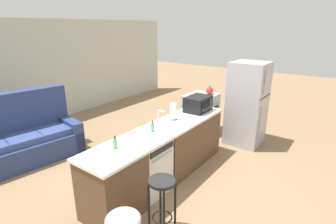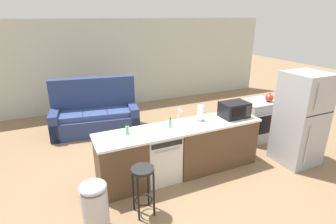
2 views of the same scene
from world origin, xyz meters
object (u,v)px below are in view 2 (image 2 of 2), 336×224
(refrigerator, at_px, (301,119))
(soap_bottle, at_px, (170,123))
(dishwasher, at_px, (160,156))
(bar_stool, at_px, (143,181))
(couch, at_px, (95,115))
(paper_towel_roll, at_px, (201,113))
(trash_bin, at_px, (95,206))
(dish_soap_bottle, at_px, (127,130))
(microwave, at_px, (234,110))
(stove_range, at_px, (256,120))
(kettle, at_px, (269,98))

(refrigerator, distance_m, soap_bottle, 2.47)
(dishwasher, relative_size, bar_stool, 1.14)
(soap_bottle, bearing_deg, couch, 108.65)
(paper_towel_roll, bearing_deg, trash_bin, -157.22)
(refrigerator, xyz_separation_m, bar_stool, (-3.15, -0.16, -0.34))
(soap_bottle, distance_m, dish_soap_bottle, 0.73)
(dishwasher, relative_size, microwave, 1.68)
(dishwasher, height_order, paper_towel_roll, paper_towel_roll)
(stove_range, bearing_deg, paper_towel_roll, -165.87)
(refrigerator, relative_size, paper_towel_roll, 6.18)
(paper_towel_roll, bearing_deg, soap_bottle, -174.56)
(paper_towel_roll, bearing_deg, refrigerator, -20.28)
(stove_range, height_order, refrigerator, refrigerator)
(bar_stool, bearing_deg, dishwasher, 52.22)
(bar_stool, xyz_separation_m, trash_bin, (-0.67, -0.05, -0.16))
(refrigerator, relative_size, bar_stool, 2.35)
(dishwasher, relative_size, refrigerator, 0.48)
(paper_towel_roll, height_order, kettle, paper_towel_roll)
(paper_towel_roll, xyz_separation_m, bar_stool, (-1.39, -0.82, -0.50))
(paper_towel_roll, bearing_deg, kettle, 9.37)
(refrigerator, xyz_separation_m, microwave, (-1.11, 0.55, 0.17))
(stove_range, height_order, bar_stool, stove_range)
(kettle, distance_m, trash_bin, 4.21)
(kettle, bearing_deg, trash_bin, -163.50)
(dish_soap_bottle, distance_m, bar_stool, 0.90)
(refrigerator, xyz_separation_m, dish_soap_bottle, (-3.12, 0.62, 0.10))
(refrigerator, distance_m, couch, 4.51)
(soap_bottle, height_order, bar_stool, soap_bottle)
(soap_bottle, distance_m, bar_stool, 1.16)
(refrigerator, height_order, couch, refrigerator)
(dishwasher, bearing_deg, microwave, -0.05)
(dish_soap_bottle, distance_m, kettle, 3.31)
(trash_bin, bearing_deg, couch, 80.01)
(microwave, xyz_separation_m, bar_stool, (-2.04, -0.71, -0.50))
(dishwasher, height_order, bar_stool, dishwasher)
(soap_bottle, bearing_deg, paper_towel_roll, 5.44)
(soap_bottle, bearing_deg, dish_soap_bottle, 177.78)
(kettle, relative_size, trash_bin, 0.28)
(paper_towel_roll, height_order, trash_bin, paper_towel_roll)
(bar_stool, bearing_deg, refrigerator, 2.98)
(dish_soap_bottle, xyz_separation_m, kettle, (3.29, 0.35, 0.01))
(bar_stool, bearing_deg, kettle, 18.89)
(trash_bin, height_order, couch, couch)
(stove_range, height_order, couch, couch)
(dishwasher, distance_m, bar_stool, 0.91)
(refrigerator, relative_size, trash_bin, 2.35)
(microwave, relative_size, soap_bottle, 2.84)
(dishwasher, height_order, couch, couch)
(refrigerator, height_order, paper_towel_roll, refrigerator)
(soap_bottle, xyz_separation_m, trash_bin, (-1.43, -0.80, -0.59))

